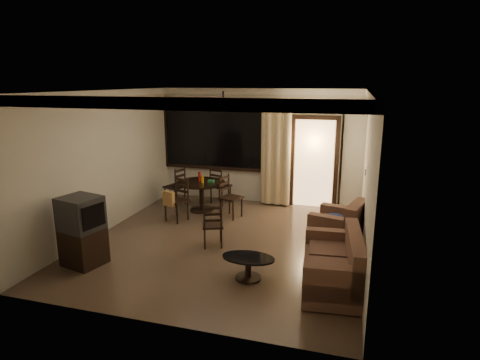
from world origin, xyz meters
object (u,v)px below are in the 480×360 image
(armchair, at_px, (340,229))
(sofa, at_px, (336,267))
(dining_chair_west, at_px, (175,193))
(dining_chair_east, at_px, (231,205))
(dining_chair_north, at_px, (220,193))
(dining_table, at_px, (202,188))
(side_chair, at_px, (213,233))
(coffee_table, at_px, (248,264))
(dining_chair_south, at_px, (176,207))
(tv_cabinet, at_px, (82,231))

(armchair, bearing_deg, sofa, -75.39)
(dining_chair_west, xyz_separation_m, dining_chair_east, (1.59, -0.52, 0.00))
(dining_chair_north, relative_size, armchair, 0.91)
(dining_chair_west, bearing_deg, sofa, 70.55)
(dining_table, height_order, side_chair, dining_table)
(coffee_table, relative_size, side_chair, 0.97)
(dining_chair_south, bearing_deg, dining_chair_north, 88.66)
(dining_chair_east, distance_m, dining_chair_north, 1.05)
(dining_chair_south, height_order, tv_cabinet, tv_cabinet)
(dining_chair_south, relative_size, side_chair, 1.12)
(dining_chair_east, distance_m, sofa, 3.54)
(dining_table, height_order, armchair, dining_table)
(dining_chair_south, xyz_separation_m, dining_chair_north, (0.51, 1.45, -0.02))
(dining_chair_north, height_order, armchair, dining_chair_north)
(dining_chair_west, xyz_separation_m, tv_cabinet, (-0.04, -3.46, 0.30))
(dining_table, distance_m, side_chair, 2.15)
(dining_chair_west, bearing_deg, dining_chair_north, 127.86)
(dining_chair_east, bearing_deg, dining_chair_west, 90.00)
(tv_cabinet, relative_size, armchair, 1.12)
(dining_chair_east, relative_size, sofa, 0.60)
(dining_chair_south, distance_m, coffee_table, 3.05)
(sofa, xyz_separation_m, side_chair, (-2.25, 0.93, -0.07))
(coffee_table, distance_m, side_chair, 1.41)
(dining_chair_west, xyz_separation_m, dining_chair_south, (0.53, -1.08, 0.02))
(dining_chair_west, height_order, side_chair, dining_chair_west)
(dining_chair_north, height_order, coffee_table, dining_chair_north)
(dining_chair_north, distance_m, sofa, 4.57)
(dining_chair_west, bearing_deg, dining_chair_south, 44.30)
(coffee_table, bearing_deg, sofa, 4.61)
(dining_chair_south, relative_size, tv_cabinet, 0.82)
(dining_table, distance_m, coffee_table, 3.53)
(dining_chair_east, bearing_deg, dining_chair_north, 49.75)
(dining_chair_east, height_order, dining_chair_south, same)
(dining_chair_west, bearing_deg, dining_table, 90.09)
(dining_chair_east, bearing_deg, dining_chair_south, 135.70)
(dining_chair_east, distance_m, tv_cabinet, 3.37)
(dining_chair_west, distance_m, armchair, 4.30)
(dining_chair_south, xyz_separation_m, armchair, (3.48, -0.49, 0.05))
(dining_chair_west, xyz_separation_m, coffee_table, (2.71, -3.21, -0.04))
(dining_chair_north, xyz_separation_m, sofa, (2.97, -3.47, 0.04))
(coffee_table, bearing_deg, dining_chair_east, 112.72)
(tv_cabinet, height_order, coffee_table, tv_cabinet)
(dining_chair_west, relative_size, dining_chair_east, 1.00)
(tv_cabinet, xyz_separation_m, sofa, (4.05, 0.36, -0.26))
(dining_chair_west, relative_size, sofa, 0.60)
(dining_table, height_order, coffee_table, dining_table)
(dining_table, distance_m, armchair, 3.47)
(dining_chair_north, bearing_deg, dining_chair_west, 37.86)
(side_chair, bearing_deg, sofa, 135.91)
(dining_chair_west, bearing_deg, dining_chair_east, 90.00)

